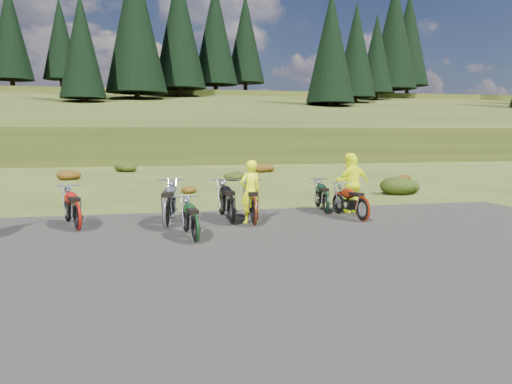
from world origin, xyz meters
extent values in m
plane|color=#384818|center=(0.00, 0.00, 0.00)|extent=(300.00, 300.00, 0.00)
cube|color=black|center=(0.00, -2.00, 0.00)|extent=(20.00, 12.00, 0.04)
cube|color=#303A13|center=(0.00, 110.00, 0.00)|extent=(300.00, 90.00, 9.17)
cylinder|color=black|center=(-21.00, 69.00, 9.48)|extent=(0.70, 0.70, 2.20)
cone|color=black|center=(-21.00, 69.00, 17.38)|extent=(6.16, 6.16, 14.00)
cylinder|color=black|center=(-15.00, 75.00, 10.27)|extent=(0.70, 0.70, 2.20)
cone|color=black|center=(-15.00, 75.00, 17.67)|extent=(5.72, 5.72, 13.00)
cylinder|color=black|center=(-9.00, 50.00, 5.69)|extent=(0.70, 0.70, 2.20)
cone|color=black|center=(-9.00, 50.00, 12.59)|extent=(5.28, 5.28, 12.00)
cylinder|color=black|center=(-3.00, 56.00, 6.88)|extent=(0.70, 0.70, 2.20)
cone|color=black|center=(-3.00, 56.00, 16.78)|extent=(7.92, 7.92, 18.00)
cylinder|color=black|center=(3.00, 62.00, 8.08)|extent=(0.70, 0.70, 2.20)
cone|color=black|center=(3.00, 62.00, 17.48)|extent=(7.48, 7.48, 17.00)
cylinder|color=black|center=(9.00, 68.00, 9.28)|extent=(0.70, 0.70, 2.20)
cone|color=black|center=(9.00, 68.00, 18.18)|extent=(7.04, 7.04, 16.00)
cylinder|color=black|center=(15.00, 74.00, 10.27)|extent=(0.70, 0.70, 2.20)
cone|color=black|center=(15.00, 74.00, 18.67)|extent=(6.60, 6.60, 15.00)
cylinder|color=black|center=(21.00, 49.00, 5.49)|extent=(0.70, 0.70, 2.20)
cone|color=black|center=(21.00, 49.00, 13.39)|extent=(6.16, 6.16, 14.00)
cylinder|color=black|center=(27.00, 55.00, 6.68)|extent=(0.70, 0.70, 2.20)
cone|color=black|center=(27.00, 55.00, 14.08)|extent=(5.72, 5.72, 13.00)
cylinder|color=black|center=(33.00, 61.00, 7.88)|extent=(0.70, 0.70, 2.20)
cone|color=black|center=(33.00, 61.00, 14.78)|extent=(5.28, 5.28, 12.00)
cylinder|color=black|center=(39.00, 67.00, 9.08)|extent=(0.70, 0.70, 2.20)
cone|color=black|center=(39.00, 67.00, 18.98)|extent=(7.92, 7.92, 18.00)
cylinder|color=black|center=(45.00, 73.00, 10.27)|extent=(0.70, 0.70, 2.20)
cone|color=black|center=(45.00, 73.00, 19.67)|extent=(7.48, 7.48, 17.00)
ellipsoid|color=#6A2E0D|center=(-6.20, 16.60, 0.38)|extent=(1.30, 1.30, 0.77)
ellipsoid|color=black|center=(-3.30, 21.90, 0.46)|extent=(1.56, 1.56, 0.92)
ellipsoid|color=#6A2E0D|center=(-0.40, 9.20, 0.23)|extent=(0.77, 0.77, 0.45)
ellipsoid|color=black|center=(2.50, 14.50, 0.31)|extent=(1.03, 1.03, 0.61)
ellipsoid|color=#6A2E0D|center=(5.40, 19.80, 0.38)|extent=(1.30, 1.30, 0.77)
ellipsoid|color=black|center=(8.30, 7.10, 0.46)|extent=(1.56, 1.56, 0.92)
ellipsoid|color=#6A2E0D|center=(11.20, 12.40, 0.23)|extent=(0.77, 0.77, 0.45)
imported|color=#E5F80D|center=(0.74, 1.60, 0.87)|extent=(0.74, 0.60, 1.75)
imported|color=#E5F80D|center=(4.29, 3.17, 0.92)|extent=(0.97, 0.80, 1.85)
imported|color=#E5F80D|center=(4.25, 2.68, 0.91)|extent=(1.09, 0.50, 1.81)
camera|label=1|loc=(-2.06, -11.79, 2.50)|focal=35.00mm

